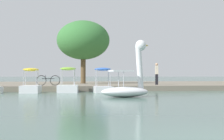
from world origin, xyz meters
The scene contains 9 objects.
ground_plane centered at (0.00, 0.00, 0.00)m, with size 547.90×547.90×0.00m, color #47665B.
shore_bank_far centered at (0.00, 31.41, 0.18)m, with size 120.72×20.23×0.36m, color slate.
swan_boat centered at (1.09, 13.82, 0.66)m, with size 2.59×1.52×2.88m.
pedal_boat_blue centered at (0.59, 19.62, 0.47)m, with size 1.14×1.94×1.57m.
pedal_boat_lime centered at (-1.60, 19.96, 0.45)m, with size 1.49×2.46×1.60m.
pedal_boat_yellow centered at (-3.91, 19.59, 0.42)m, with size 1.32×2.28×1.54m.
tree_sapling_by_fence centered at (0.22, 30.08, 4.16)m, with size 4.98×4.75×5.54m.
person_on_path centered at (5.37, 24.42, 1.24)m, with size 0.24×0.23×1.67m.
bicycle_parked centered at (-2.83, 23.45, 0.73)m, with size 1.69×0.32×0.74m.
Camera 1 is at (-2.88, -6.89, 1.11)m, focal length 67.62 mm.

